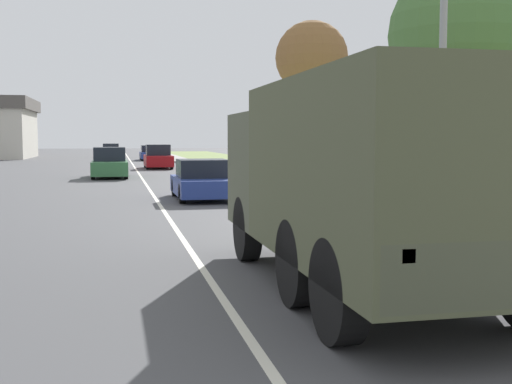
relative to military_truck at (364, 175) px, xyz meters
name	(u,v)px	position (x,y,z in m)	size (l,w,h in m)	color
ground_plane	(139,174)	(-1.96, 29.54, -1.60)	(180.00, 180.00, 0.00)	#4C4C4F
lane_centre_stripe	(139,174)	(-1.96, 29.54, -1.60)	(0.12, 120.00, 0.00)	silver
sidewalk_right	(216,172)	(2.54, 29.54, -1.54)	(1.80, 120.00, 0.12)	#9E9B93
grass_strip_right	(287,172)	(6.94, 29.54, -1.59)	(7.00, 120.00, 0.02)	olive
military_truck	(364,175)	(0.00, 0.00, 0.00)	(2.52, 6.90, 2.83)	#474C38
car_nearest_ahead	(203,181)	(-0.39, 13.55, -0.98)	(1.88, 4.02, 1.36)	navy
car_second_ahead	(110,164)	(-3.59, 26.41, -0.88)	(1.82, 4.56, 1.60)	#336B3D
car_third_ahead	(158,158)	(-0.44, 36.03, -0.87)	(1.79, 4.36, 1.63)	maroon
car_fourth_ahead	(150,153)	(-0.09, 52.40, -0.96)	(1.85, 4.84, 1.38)	navy
car_farthest_ahead	(111,151)	(-3.73, 62.28, -0.93)	(1.86, 4.26, 1.46)	tan
pickup_truck	(460,184)	(5.64, 7.24, -0.71)	(2.01, 5.63, 1.81)	maroon
lamp_post	(434,9)	(2.59, 3.08, 2.91)	(1.69, 0.24, 7.42)	gray
tree_mid_right	(456,35)	(7.39, 10.75, 3.77)	(4.31, 4.31, 7.53)	brown
tree_far_right	(312,58)	(7.79, 27.42, 5.03)	(4.17, 4.17, 8.73)	#4C3D2D
utility_box	(478,219)	(4.24, 4.06, -1.23)	(0.55, 0.45, 0.70)	#3D7042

